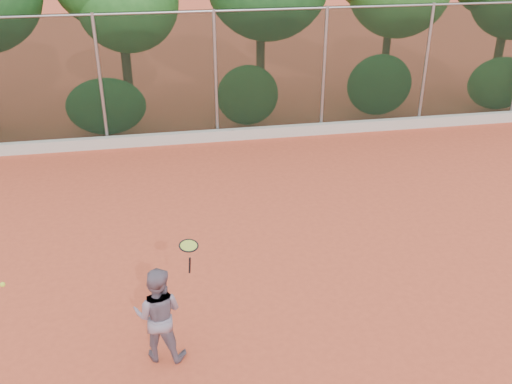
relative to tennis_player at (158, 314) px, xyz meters
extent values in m
plane|color=#CD4E30|center=(1.84, 1.49, -0.73)|extent=(80.00, 80.00, 0.00)
cube|color=beige|center=(1.84, 8.31, -0.58)|extent=(24.00, 0.20, 0.30)
imported|color=slate|center=(0.00, 0.00, 0.00)|extent=(0.83, 0.72, 1.47)
cube|color=black|center=(1.84, 8.49, 1.02)|extent=(24.00, 0.01, 3.50)
cylinder|color=gray|center=(1.84, 8.49, 2.72)|extent=(24.00, 0.06, 0.06)
cylinder|color=gray|center=(-1.16, 8.49, 1.02)|extent=(0.09, 0.09, 3.50)
cylinder|color=gray|center=(1.84, 8.49, 1.02)|extent=(0.09, 0.09, 3.50)
cylinder|color=gray|center=(4.84, 8.49, 1.02)|extent=(0.09, 0.09, 3.50)
cylinder|color=gray|center=(7.84, 8.49, 1.02)|extent=(0.09, 0.09, 3.50)
cylinder|color=#3C2317|center=(-0.56, 10.79, 0.47)|extent=(0.28, 0.28, 2.40)
ellipsoid|color=#236221|center=(-0.36, 10.69, 2.67)|extent=(2.90, 2.40, 2.80)
cylinder|color=#452A1A|center=(3.44, 10.49, 0.77)|extent=(0.26, 0.26, 3.00)
cylinder|color=#432F1A|center=(7.54, 10.69, 0.62)|extent=(0.24, 0.24, 2.70)
cylinder|color=#46321B|center=(11.24, 10.29, 0.52)|extent=(0.28, 0.28, 2.50)
ellipsoid|color=#266526|center=(-1.16, 9.29, 0.12)|extent=(2.20, 1.16, 1.60)
ellipsoid|color=#316225|center=(2.84, 9.29, 0.22)|extent=(1.80, 1.04, 1.76)
ellipsoid|color=#265F24|center=(6.84, 9.29, 0.32)|extent=(2.00, 1.10, 1.84)
ellipsoid|color=#346E2A|center=(10.84, 9.29, 0.17)|extent=(2.16, 1.12, 1.64)
cylinder|color=black|center=(0.48, 0.03, 0.73)|extent=(0.05, 0.08, 0.27)
torus|color=black|center=(0.48, -0.03, 1.08)|extent=(0.33, 0.33, 0.07)
cylinder|color=#AFC93B|center=(0.48, -0.03, 1.08)|extent=(0.28, 0.28, 0.05)
sphere|color=#D5EB35|center=(-1.77, -0.44, 1.04)|extent=(0.06, 0.06, 0.06)
camera|label=1|loc=(0.20, -6.47, 5.06)|focal=40.00mm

